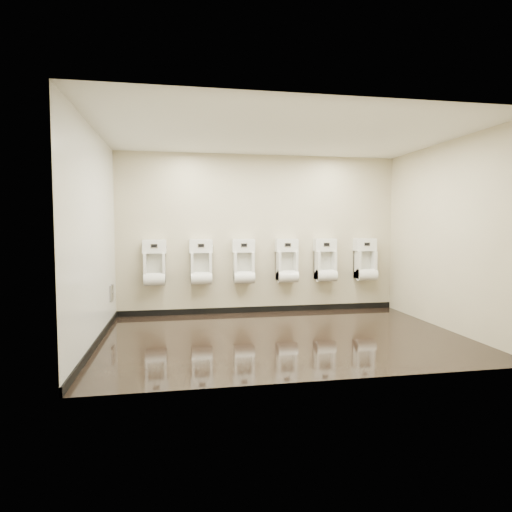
{
  "coord_description": "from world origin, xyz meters",
  "views": [
    {
      "loc": [
        -1.42,
        -5.74,
        1.54
      ],
      "look_at": [
        -0.29,
        0.55,
        1.1
      ],
      "focal_mm": 30.0,
      "sensor_mm": 36.0,
      "label": 1
    }
  ],
  "objects_px": {
    "urinal_3": "(287,264)",
    "urinal_4": "(325,263)",
    "urinal_2": "(244,265)",
    "access_panel": "(112,293)",
    "urinal_5": "(365,263)",
    "urinal_0": "(155,266)",
    "urinal_1": "(201,265)"
  },
  "relations": [
    {
      "from": "access_panel",
      "to": "urinal_0",
      "type": "bearing_deg",
      "value": 32.86
    },
    {
      "from": "urinal_1",
      "to": "urinal_3",
      "type": "relative_size",
      "value": 1.0
    },
    {
      "from": "urinal_1",
      "to": "urinal_3",
      "type": "bearing_deg",
      "value": 0.0
    },
    {
      "from": "urinal_2",
      "to": "urinal_5",
      "type": "distance_m",
      "value": 2.27
    },
    {
      "from": "access_panel",
      "to": "urinal_5",
      "type": "relative_size",
      "value": 0.33
    },
    {
      "from": "access_panel",
      "to": "urinal_4",
      "type": "relative_size",
      "value": 0.33
    },
    {
      "from": "urinal_1",
      "to": "urinal_4",
      "type": "xyz_separation_m",
      "value": [
        2.24,
        0.0,
        0.0
      ]
    },
    {
      "from": "urinal_0",
      "to": "urinal_4",
      "type": "xyz_separation_m",
      "value": [
        3.01,
        0.0,
        0.0
      ]
    },
    {
      "from": "urinal_5",
      "to": "urinal_3",
      "type": "bearing_deg",
      "value": 180.0
    },
    {
      "from": "urinal_2",
      "to": "access_panel",
      "type": "bearing_deg",
      "value": -169.1
    },
    {
      "from": "access_panel",
      "to": "urinal_4",
      "type": "xyz_separation_m",
      "value": [
        3.66,
        0.42,
        0.37
      ]
    },
    {
      "from": "urinal_1",
      "to": "urinal_3",
      "type": "distance_m",
      "value": 1.52
    },
    {
      "from": "urinal_2",
      "to": "urinal_0",
      "type": "bearing_deg",
      "value": 180.0
    },
    {
      "from": "urinal_5",
      "to": "urinal_1",
      "type": "bearing_deg",
      "value": 180.0
    },
    {
      "from": "access_panel",
      "to": "urinal_3",
      "type": "height_order",
      "value": "urinal_3"
    },
    {
      "from": "access_panel",
      "to": "urinal_5",
      "type": "bearing_deg",
      "value": 5.36
    },
    {
      "from": "urinal_4",
      "to": "urinal_5",
      "type": "distance_m",
      "value": 0.77
    },
    {
      "from": "urinal_0",
      "to": "urinal_1",
      "type": "relative_size",
      "value": 1.0
    },
    {
      "from": "access_panel",
      "to": "urinal_2",
      "type": "xyz_separation_m",
      "value": [
        2.16,
        0.42,
        0.37
      ]
    },
    {
      "from": "access_panel",
      "to": "urinal_2",
      "type": "relative_size",
      "value": 0.33
    },
    {
      "from": "access_panel",
      "to": "urinal_2",
      "type": "bearing_deg",
      "value": 10.9
    },
    {
      "from": "access_panel",
      "to": "urinal_0",
      "type": "distance_m",
      "value": 0.85
    },
    {
      "from": "access_panel",
      "to": "urinal_1",
      "type": "height_order",
      "value": "urinal_1"
    },
    {
      "from": "urinal_0",
      "to": "urinal_5",
      "type": "relative_size",
      "value": 1.0
    },
    {
      "from": "urinal_2",
      "to": "urinal_5",
      "type": "xyz_separation_m",
      "value": [
        2.27,
        0.0,
        0.0
      ]
    },
    {
      "from": "access_panel",
      "to": "urinal_2",
      "type": "distance_m",
      "value": 2.23
    },
    {
      "from": "urinal_3",
      "to": "urinal_4",
      "type": "distance_m",
      "value": 0.72
    },
    {
      "from": "urinal_0",
      "to": "urinal_3",
      "type": "height_order",
      "value": "same"
    },
    {
      "from": "urinal_0",
      "to": "urinal_4",
      "type": "relative_size",
      "value": 1.0
    },
    {
      "from": "access_panel",
      "to": "urinal_1",
      "type": "xyz_separation_m",
      "value": [
        1.42,
        0.42,
        0.37
      ]
    },
    {
      "from": "urinal_3",
      "to": "urinal_4",
      "type": "height_order",
      "value": "same"
    },
    {
      "from": "urinal_0",
      "to": "urinal_3",
      "type": "distance_m",
      "value": 2.3
    }
  ]
}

